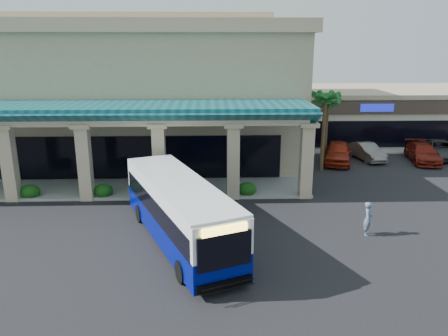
{
  "coord_description": "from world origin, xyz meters",
  "views": [
    {
      "loc": [
        0.08,
        -20.52,
        9.28
      ],
      "look_at": [
        0.91,
        4.3,
        2.2
      ],
      "focal_mm": 35.0,
      "sensor_mm": 36.0,
      "label": 1
    }
  ],
  "objects_px": {
    "car_white": "(367,151)",
    "car_gray": "(439,149)",
    "transit_bus": "(179,212)",
    "car_silver": "(338,152)",
    "car_red": "(423,153)",
    "pedestrian": "(368,219)"
  },
  "relations": [
    {
      "from": "car_white",
      "to": "car_gray",
      "type": "xyz_separation_m",
      "value": [
        6.39,
        0.51,
        0.03
      ]
    },
    {
      "from": "car_silver",
      "to": "transit_bus",
      "type": "bearing_deg",
      "value": -111.99
    },
    {
      "from": "car_silver",
      "to": "car_white",
      "type": "bearing_deg",
      "value": 36.44
    },
    {
      "from": "car_white",
      "to": "car_red",
      "type": "xyz_separation_m",
      "value": [
        4.34,
        -0.78,
        0.04
      ]
    },
    {
      "from": "transit_bus",
      "to": "pedestrian",
      "type": "xyz_separation_m",
      "value": [
        9.38,
        0.48,
        -0.67
      ]
    },
    {
      "from": "car_red",
      "to": "pedestrian",
      "type": "bearing_deg",
      "value": -113.95
    },
    {
      "from": "car_white",
      "to": "transit_bus",
      "type": "bearing_deg",
      "value": -144.67
    },
    {
      "from": "transit_bus",
      "to": "pedestrian",
      "type": "relative_size",
      "value": 6.33
    },
    {
      "from": "car_silver",
      "to": "car_gray",
      "type": "height_order",
      "value": "car_silver"
    },
    {
      "from": "car_silver",
      "to": "car_red",
      "type": "relative_size",
      "value": 1.0
    },
    {
      "from": "car_silver",
      "to": "pedestrian",
      "type": "bearing_deg",
      "value": -82.44
    },
    {
      "from": "car_red",
      "to": "car_gray",
      "type": "distance_m",
      "value": 2.42
    },
    {
      "from": "pedestrian",
      "to": "car_silver",
      "type": "height_order",
      "value": "pedestrian"
    },
    {
      "from": "car_red",
      "to": "car_gray",
      "type": "bearing_deg",
      "value": 42.44
    },
    {
      "from": "transit_bus",
      "to": "car_white",
      "type": "bearing_deg",
      "value": 23.88
    },
    {
      "from": "pedestrian",
      "to": "car_red",
      "type": "relative_size",
      "value": 0.35
    },
    {
      "from": "pedestrian",
      "to": "car_white",
      "type": "bearing_deg",
      "value": 4.47
    },
    {
      "from": "pedestrian",
      "to": "car_silver",
      "type": "distance_m",
      "value": 14.02
    },
    {
      "from": "car_silver",
      "to": "car_gray",
      "type": "distance_m",
      "value": 9.18
    },
    {
      "from": "car_silver",
      "to": "car_gray",
      "type": "xyz_separation_m",
      "value": [
        9.07,
        1.42,
        -0.14
      ]
    },
    {
      "from": "pedestrian",
      "to": "transit_bus",
      "type": "bearing_deg",
      "value": 116.61
    },
    {
      "from": "transit_bus",
      "to": "car_silver",
      "type": "xyz_separation_m",
      "value": [
        11.82,
        14.29,
        -0.68
      ]
    }
  ]
}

